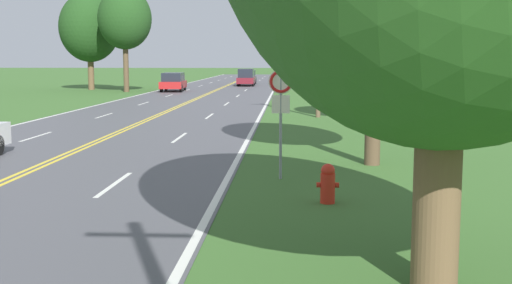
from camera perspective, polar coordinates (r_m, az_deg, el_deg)
The scene contains 9 objects.
fire_hydrant at distance 13.29m, azimuth 6.40°, elevation -3.65°, with size 0.46×0.30×0.82m.
traffic_sign at distance 15.67m, azimuth 2.22°, elevation 4.07°, with size 0.60×0.10×2.70m.
utility_pole_midground at distance 32.54m, azimuth 5.62°, elevation 9.14°, with size 1.80×0.24×7.59m.
utility_pole_far at distance 65.51m, azimuth 4.26°, elevation 8.82°, with size 1.80×0.24×8.79m.
tree_behind_sign at distance 63.02m, azimuth -14.58°, elevation 9.83°, with size 5.64×5.64×9.10m.
tree_right_cluster at distance 58.27m, azimuth -11.59°, elevation 10.68°, with size 4.69×4.69×9.12m.
car_red_suv_approaching at distance 58.31m, azimuth -7.36°, elevation 5.36°, with size 2.17×4.77×1.67m.
car_maroon_van_mid_near at distance 69.33m, azimuth -0.89°, elevation 5.79°, with size 1.82×4.38×1.85m.
car_dark_grey_van_mid_far at distance 75.33m, azimuth -0.70°, elevation 5.84°, with size 1.90×4.52×1.58m.
Camera 1 is at (6.89, 1.80, 2.97)m, focal length 45.00 mm.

